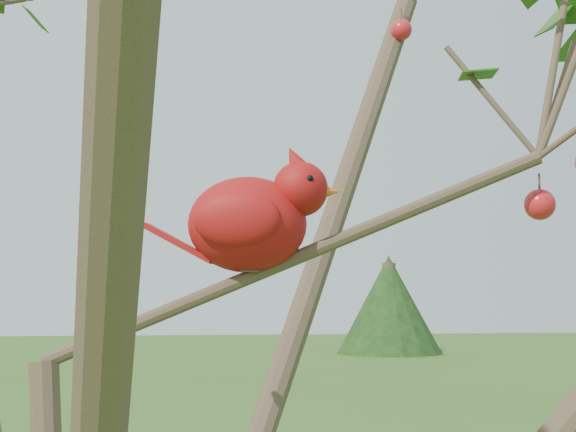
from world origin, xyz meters
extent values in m
sphere|color=red|center=(0.52, 0.58, 2.52)|extent=(0.04, 0.04, 0.04)
sphere|color=red|center=(0.56, 0.08, 2.14)|extent=(0.04, 0.04, 0.04)
ellipsoid|color=#A9130E|center=(0.19, 0.08, 2.11)|extent=(0.17, 0.14, 0.12)
sphere|color=#A9130E|center=(0.25, 0.07, 2.16)|extent=(0.08, 0.08, 0.07)
cone|color=#A9130E|center=(0.25, 0.07, 2.19)|extent=(0.06, 0.05, 0.05)
cone|color=#D85914|center=(0.29, 0.06, 2.15)|extent=(0.03, 0.03, 0.02)
ellipsoid|color=black|center=(0.27, 0.06, 2.15)|extent=(0.03, 0.04, 0.03)
cube|color=#A9130E|center=(0.11, 0.10, 2.09)|extent=(0.09, 0.05, 0.05)
ellipsoid|color=#A9130E|center=(0.19, 0.13, 2.12)|extent=(0.11, 0.05, 0.07)
ellipsoid|color=#A9130E|center=(0.17, 0.04, 2.12)|extent=(0.11, 0.05, 0.07)
cylinder|color=#402E22|center=(7.14, 27.18, 1.47)|extent=(0.44, 0.44, 2.94)
cone|color=black|center=(7.14, 27.18, 1.59)|extent=(3.43, 3.43, 3.18)
camera|label=1|loc=(0.10, -0.98, 2.03)|focal=55.00mm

